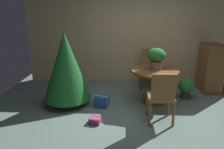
% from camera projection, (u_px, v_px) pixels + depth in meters
% --- Properties ---
extents(ground_plane, '(6.60, 6.60, 0.00)m').
position_uv_depth(ground_plane, '(147.00, 120.00, 3.94)').
color(ground_plane, slate).
extents(back_wall_panel, '(6.00, 0.10, 2.60)m').
position_uv_depth(back_wall_panel, '(140.00, 35.00, 5.66)').
color(back_wall_panel, tan).
rests_on(back_wall_panel, ground_plane).
extents(round_dining_table, '(0.99, 0.99, 0.74)m').
position_uv_depth(round_dining_table, '(154.00, 79.00, 4.52)').
color(round_dining_table, brown).
rests_on(round_dining_table, ground_plane).
extents(flower_vase, '(0.38, 0.38, 0.45)m').
position_uv_depth(flower_vase, '(156.00, 57.00, 4.38)').
color(flower_vase, '#665B51').
rests_on(flower_vase, round_dining_table).
extents(wooden_chair_near, '(0.45, 0.44, 0.94)m').
position_uv_depth(wooden_chair_near, '(162.00, 95.00, 3.68)').
color(wooden_chair_near, brown).
rests_on(wooden_chair_near, ground_plane).
extents(wooden_chair_far, '(0.45, 0.43, 0.99)m').
position_uv_depth(wooden_chair_far, '(149.00, 66.00, 5.44)').
color(wooden_chair_far, brown).
rests_on(wooden_chair_far, ground_plane).
extents(holiday_tree, '(0.98, 0.98, 1.53)m').
position_uv_depth(holiday_tree, '(66.00, 66.00, 4.38)').
color(holiday_tree, brown).
rests_on(holiday_tree, ground_plane).
extents(gift_box_purple, '(0.23, 0.21, 0.10)m').
position_uv_depth(gift_box_purple, '(95.00, 121.00, 3.81)').
color(gift_box_purple, '#9E287A').
rests_on(gift_box_purple, ground_plane).
extents(gift_box_blue, '(0.32, 0.29, 0.23)m').
position_uv_depth(gift_box_blue, '(102.00, 101.00, 4.46)').
color(gift_box_blue, '#1E569E').
rests_on(gift_box_blue, ground_plane).
extents(wooden_cabinet, '(0.46, 0.65, 1.16)m').
position_uv_depth(wooden_cabinet, '(211.00, 68.00, 5.20)').
color(wooden_cabinet, brown).
rests_on(wooden_cabinet, ground_plane).
extents(potted_plant, '(0.36, 0.36, 0.47)m').
position_uv_depth(potted_plant, '(186.00, 87.00, 4.84)').
color(potted_plant, '#4C382D').
rests_on(potted_plant, ground_plane).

